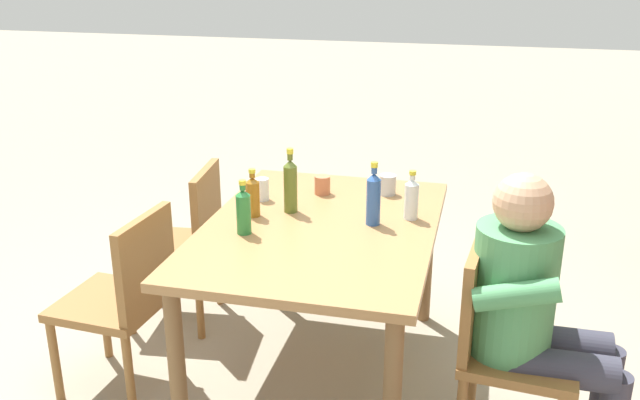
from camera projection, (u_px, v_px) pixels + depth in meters
ground_plane at (320, 372)px, 3.40m from camera, size 24.00×24.00×0.00m
dining_table at (320, 245)px, 3.17m from camera, size 1.43×1.02×0.77m
chair_far_right at (500, 339)px, 2.76m from camera, size 0.48×0.48×0.87m
chair_near_right at (126, 294)px, 3.11m from camera, size 0.47×0.47×0.87m
chair_near_left at (187, 237)px, 3.72m from camera, size 0.49×0.49×0.87m
person_in_white_shirt at (533, 305)px, 2.67m from camera, size 0.47×0.61×1.18m
bottle_amber at (253, 196)px, 3.21m from camera, size 0.06×0.06×0.23m
bottle_clear at (411, 198)px, 3.18m from camera, size 0.06×0.06×0.23m
bottle_blue at (373, 198)px, 3.10m from camera, size 0.06×0.06×0.29m
bottle_green at (243, 211)px, 3.01m from camera, size 0.06×0.06×0.24m
bottle_olive at (290, 185)px, 3.25m from camera, size 0.06×0.06×0.31m
cup_glass at (262, 189)px, 3.42m from camera, size 0.07×0.07×0.11m
cup_steel at (388, 185)px, 3.50m from camera, size 0.08×0.08×0.10m
cup_terracotta at (322, 185)px, 3.51m from camera, size 0.08×0.08×0.09m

